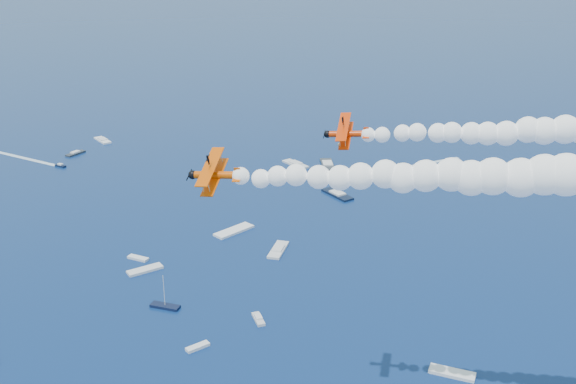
# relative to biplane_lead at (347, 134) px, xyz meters

# --- Properties ---
(biplane_lead) EXTENTS (7.96, 9.61, 7.52)m
(biplane_lead) POSITION_rel_biplane_lead_xyz_m (0.00, 0.00, 0.00)
(biplane_lead) COLOR #EB3504
(biplane_trail) EXTENTS (8.31, 10.01, 7.82)m
(biplane_trail) POSITION_rel_biplane_lead_xyz_m (-15.92, -21.64, 0.23)
(biplane_trail) COLOR #E24F04
(smoke_trail_lead) EXTENTS (63.88, 15.27, 11.07)m
(smoke_trail_lead) POSITION_rel_biplane_lead_xyz_m (31.51, -2.38, 2.42)
(smoke_trail_lead) COLOR white
(smoke_trail_trail) EXTENTS (64.03, 18.36, 11.07)m
(smoke_trail_trail) POSITION_rel_biplane_lead_xyz_m (15.52, -24.84, 2.65)
(smoke_trail_trail) COLOR white
(spectator_boats) EXTENTS (214.02, 193.36, 0.70)m
(spectator_boats) POSITION_rel_biplane_lead_xyz_m (-17.45, 84.84, -55.53)
(spectator_boats) COLOR black
(spectator_boats) RESTS_ON ground
(boat_wakes) EXTENTS (226.55, 203.82, 0.04)m
(boat_wakes) POSITION_rel_biplane_lead_xyz_m (-17.32, 88.38, -55.85)
(boat_wakes) COLOR white
(boat_wakes) RESTS_ON ground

